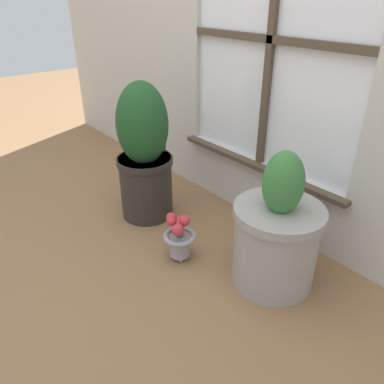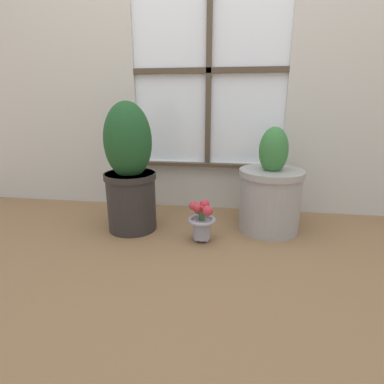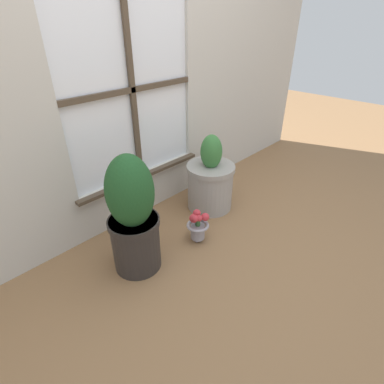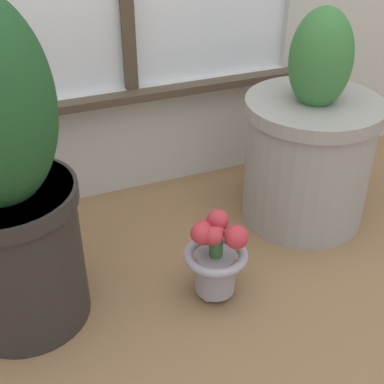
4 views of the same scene
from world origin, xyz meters
name	(u,v)px [view 1 (image 1 of 4)]	position (x,y,z in m)	size (l,w,h in m)	color
ground_plane	(158,263)	(0.00, 0.00, 0.00)	(10.00, 10.00, 0.00)	olive
potted_plant_left	(144,155)	(-0.42, 0.22, 0.37)	(0.31, 0.32, 0.77)	#2D2826
potted_plant_right	(276,235)	(0.42, 0.33, 0.24)	(0.38, 0.38, 0.63)	#9E9993
flower_vase	(179,236)	(0.03, 0.11, 0.13)	(0.16, 0.16, 0.24)	#99939E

